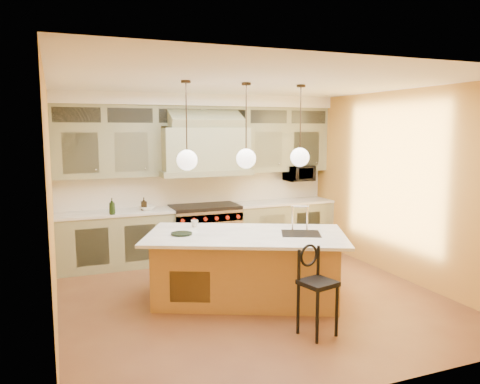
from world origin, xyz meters
name	(u,v)px	position (x,y,z in m)	size (l,w,h in m)	color
floor	(252,297)	(0.00, 0.00, 0.00)	(5.00, 5.00, 0.00)	brown
ceiling	(252,83)	(0.00, 0.00, 2.90)	(5.00, 5.00, 0.00)	white
wall_back	(199,176)	(0.00, 2.50, 1.45)	(5.00, 5.00, 0.00)	gold
wall_front	(368,231)	(0.00, -2.50, 1.45)	(5.00, 5.00, 0.00)	gold
wall_left	(51,204)	(-2.50, 0.00, 1.45)	(5.00, 5.00, 0.00)	gold
wall_right	(402,185)	(2.50, 0.00, 1.45)	(5.00, 5.00, 0.00)	gold
back_cabinetry	(203,178)	(0.00, 2.23, 1.43)	(5.00, 0.77, 2.90)	gray
range	(205,231)	(0.00, 2.14, 0.49)	(1.20, 0.74, 0.96)	silver
kitchen_island	(246,265)	(-0.09, -0.03, 0.47)	(2.96, 2.35, 1.35)	#A67B3B
counter_stool	(316,285)	(0.21, -1.34, 0.57)	(0.43, 0.43, 1.02)	black
microwave	(299,173)	(1.95, 2.25, 1.45)	(0.54, 0.37, 0.30)	black
oil_bottle_a	(112,206)	(-1.62, 1.92, 1.07)	(0.10, 0.10, 0.27)	black
oil_bottle_b	(144,204)	(-1.07, 2.15, 1.05)	(0.10, 0.10, 0.21)	black
fruit_bowl	(147,208)	(-1.02, 2.15, 0.97)	(0.27, 0.27, 0.07)	white
cup	(195,224)	(-0.63, 0.61, 0.97)	(0.10, 0.10, 0.10)	silver
pendant_left	(187,158)	(-0.90, -0.03, 1.95)	(0.26, 0.26, 1.11)	#2D2319
pendant_center	(246,156)	(-0.10, -0.03, 1.95)	(0.26, 0.26, 1.11)	#2D2319
pendant_right	(300,155)	(0.70, -0.03, 1.95)	(0.26, 0.26, 1.11)	#2D2319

